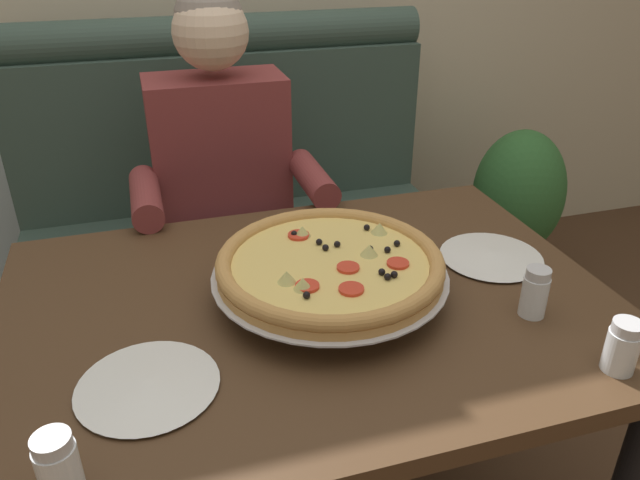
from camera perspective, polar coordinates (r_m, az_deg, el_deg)
name	(u,v)px	position (r m, az deg, el deg)	size (l,w,h in m)	color
booth_bench	(240,240)	(2.21, -7.42, -0.01)	(1.47, 0.78, 1.13)	#384C42
dining_table	(311,334)	(1.32, -0.88, -8.72)	(1.25, 0.89, 0.73)	#4C331E
diner_main	(227,191)	(1.83, -8.65, 4.55)	(0.54, 0.64, 1.27)	#2D3342
pizza	(330,264)	(1.24, 0.90, -2.29)	(0.48, 0.48, 0.11)	silver
shaker_parmesan	(621,350)	(1.19, 26.25, -9.16)	(0.06, 0.06, 0.10)	white
shaker_pepper_flakes	(59,471)	(0.94, -23.09, -19.15)	(0.06, 0.06, 0.11)	white
shaker_oregano	(534,295)	(1.27, 19.31, -4.89)	(0.05, 0.05, 0.10)	white
plate_near_left	(491,254)	(1.46, 15.66, -1.29)	(0.23, 0.23, 0.02)	white
plate_near_right	(147,383)	(1.09, -15.76, -12.69)	(0.24, 0.24, 0.02)	white
potted_plant	(516,205)	(2.60, 17.81, 3.09)	(0.36, 0.36, 0.70)	brown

